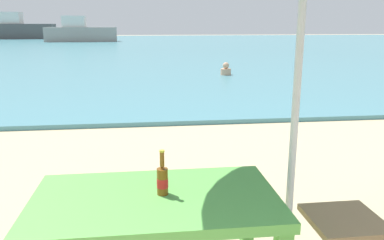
{
  "coord_description": "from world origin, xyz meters",
  "views": [
    {
      "loc": [
        -1.04,
        -1.41,
        1.71
      ],
      "look_at": [
        -0.5,
        3.0,
        0.6
      ],
      "focal_mm": 36.07,
      "sensor_mm": 36.0,
      "label": 1
    }
  ],
  "objects_px": {
    "beer_bottle_amber": "(162,179)",
    "boat_barge": "(16,29)",
    "swimmer_person": "(226,70)",
    "boat_sailboat": "(80,32)",
    "picnic_table_green": "(156,214)"
  },
  "relations": [
    {
      "from": "beer_bottle_amber",
      "to": "boat_sailboat",
      "type": "distance_m",
      "value": 36.17
    },
    {
      "from": "picnic_table_green",
      "to": "beer_bottle_amber",
      "type": "relative_size",
      "value": 5.28
    },
    {
      "from": "picnic_table_green",
      "to": "boat_sailboat",
      "type": "xyz_separation_m",
      "value": [
        -5.89,
        35.71,
        0.27
      ]
    },
    {
      "from": "boat_barge",
      "to": "picnic_table_green",
      "type": "bearing_deg",
      "value": -72.25
    },
    {
      "from": "picnic_table_green",
      "to": "beer_bottle_amber",
      "type": "bearing_deg",
      "value": 28.91
    },
    {
      "from": "picnic_table_green",
      "to": "beer_bottle_amber",
      "type": "height_order",
      "value": "beer_bottle_amber"
    },
    {
      "from": "beer_bottle_amber",
      "to": "boat_barge",
      "type": "xyz_separation_m",
      "value": [
        -13.97,
        43.47,
        0.25
      ]
    },
    {
      "from": "picnic_table_green",
      "to": "beer_bottle_amber",
      "type": "xyz_separation_m",
      "value": [
        0.04,
        0.02,
        0.2
      ]
    },
    {
      "from": "picnic_table_green",
      "to": "boat_sailboat",
      "type": "relative_size",
      "value": 0.22
    },
    {
      "from": "beer_bottle_amber",
      "to": "boat_sailboat",
      "type": "bearing_deg",
      "value": 99.44
    },
    {
      "from": "beer_bottle_amber",
      "to": "boat_barge",
      "type": "distance_m",
      "value": 45.66
    },
    {
      "from": "boat_sailboat",
      "to": "boat_barge",
      "type": "distance_m",
      "value": 11.19
    },
    {
      "from": "beer_bottle_amber",
      "to": "swimmer_person",
      "type": "height_order",
      "value": "beer_bottle_amber"
    },
    {
      "from": "beer_bottle_amber",
      "to": "boat_barge",
      "type": "bearing_deg",
      "value": 107.81
    },
    {
      "from": "beer_bottle_amber",
      "to": "boat_sailboat",
      "type": "height_order",
      "value": "boat_sailboat"
    }
  ]
}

